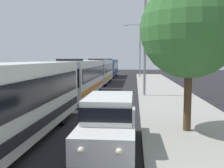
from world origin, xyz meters
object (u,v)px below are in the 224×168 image
at_px(streetlamp_far, 140,45).
at_px(streetlamp_mid, 145,34).
at_px(bus_middle, 100,70).
at_px(bus_fourth_in_line, 109,67).
at_px(bus_second_in_line, 80,77).
at_px(bus_lead, 6,101).
at_px(roadside_tree, 190,29).
at_px(white_suv, 109,120).

bearing_deg(streetlamp_far, streetlamp_mid, -90.00).
xyz_separation_m(bus_middle, bus_fourth_in_line, (0.00, 11.73, 0.00)).
xyz_separation_m(bus_second_in_line, streetlamp_far, (5.40, 22.21, 3.79)).
relative_size(bus_lead, streetlamp_mid, 1.43).
bearing_deg(roadside_tree, white_suv, -146.15).
distance_m(bus_fourth_in_line, roadside_tree, 34.91).
height_order(bus_middle, streetlamp_mid, streetlamp_mid).
bearing_deg(bus_lead, streetlamp_far, 81.19).
bearing_deg(roadside_tree, streetlamp_mid, 97.72).
xyz_separation_m(white_suv, roadside_tree, (3.14, 2.11, 3.40)).
bearing_deg(streetlamp_far, bus_fourth_in_line, 163.41).
xyz_separation_m(bus_middle, streetlamp_far, (5.40, 10.12, 3.79)).
xyz_separation_m(bus_fourth_in_line, roadside_tree, (6.84, -34.13, 2.74)).
xyz_separation_m(bus_middle, streetlamp_mid, (5.40, -11.76, 3.58)).
relative_size(bus_lead, bus_middle, 1.14).
distance_m(bus_fourth_in_line, streetlamp_mid, 24.37).
distance_m(white_suv, streetlamp_far, 34.95).
xyz_separation_m(streetlamp_mid, roadside_tree, (1.44, -10.63, -0.83)).
relative_size(bus_second_in_line, bus_middle, 1.08).
bearing_deg(streetlamp_mid, bus_middle, 114.65).
height_order(white_suv, streetlamp_far, streetlamp_far).
height_order(bus_lead, bus_middle, same).
bearing_deg(streetlamp_mid, white_suv, -97.60).
bearing_deg(streetlamp_far, white_suv, -92.81).
relative_size(bus_middle, roadside_tree, 1.65).
bearing_deg(bus_fourth_in_line, bus_second_in_line, -90.00).
relative_size(bus_second_in_line, bus_fourth_in_line, 1.04).
relative_size(bus_second_in_line, streetlamp_mid, 1.36).
distance_m(bus_lead, bus_second_in_line, 12.61).
distance_m(bus_second_in_line, roadside_tree, 12.67).
height_order(bus_middle, white_suv, bus_middle).
xyz_separation_m(bus_lead, streetlamp_mid, (5.40, 12.94, 3.57)).
bearing_deg(bus_fourth_in_line, white_suv, -84.17).
bearing_deg(bus_middle, streetlamp_far, 61.93).
bearing_deg(bus_middle, white_suv, -81.42).
bearing_deg(white_suv, bus_fourth_in_line, 95.83).
height_order(bus_second_in_line, white_suv, bus_second_in_line).
xyz_separation_m(bus_lead, roadside_tree, (6.84, 2.31, 2.74)).
distance_m(bus_middle, streetlamp_far, 12.08).
xyz_separation_m(bus_middle, roadside_tree, (6.84, -22.40, 2.74)).
height_order(bus_middle, bus_fourth_in_line, same).
distance_m(bus_second_in_line, bus_fourth_in_line, 23.82).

